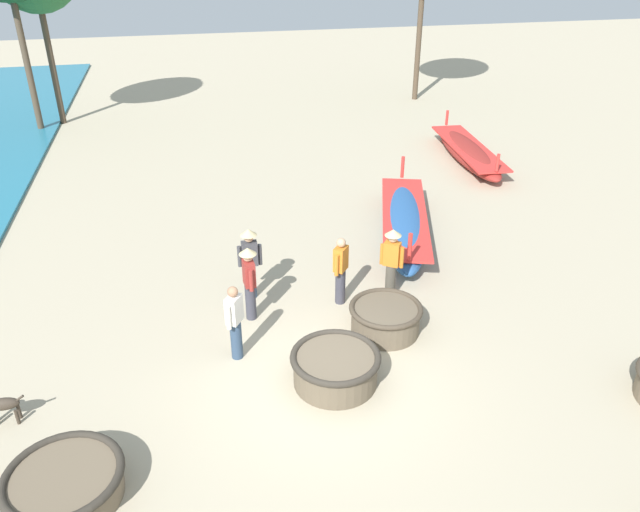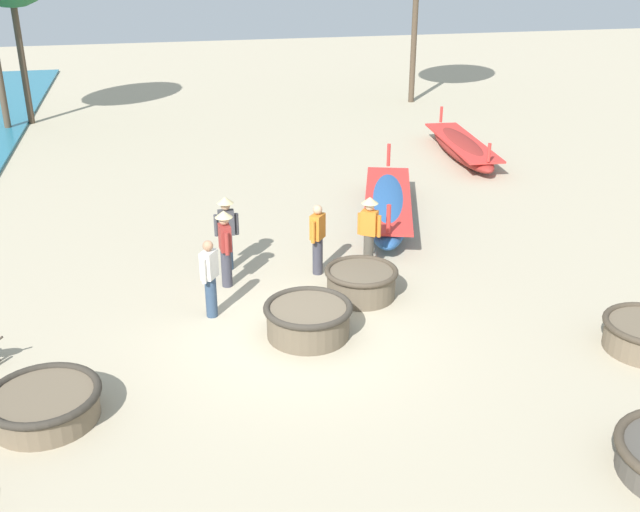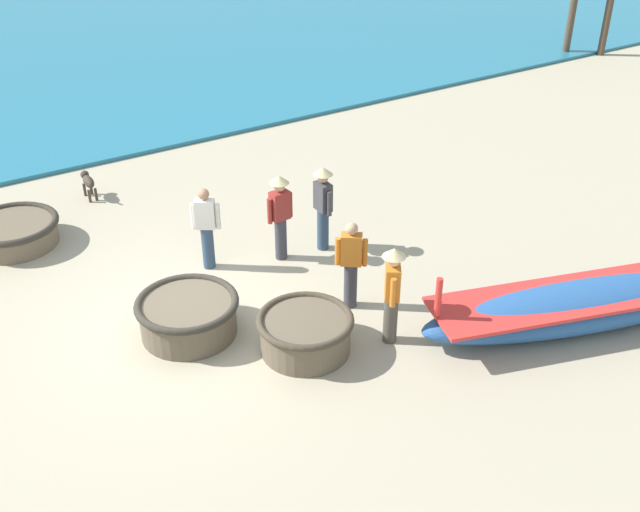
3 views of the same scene
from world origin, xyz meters
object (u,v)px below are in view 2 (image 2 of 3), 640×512
(coracle_upturned, at_px, (308,319))
(fisherman_crouching, at_px, (210,277))
(fisherman_hauling, at_px, (369,229))
(fisherman_standing_left, at_px, (227,228))
(fisherman_by_coracle, at_px, (225,244))
(long_boat_green_hull, at_px, (388,206))
(fisherman_standing_right, at_px, (318,238))
(coracle_nearest, at_px, (361,281))
(long_boat_red_hull, at_px, (462,147))
(coracle_front_right, at_px, (44,404))

(coracle_upturned, relative_size, fisherman_crouching, 1.04)
(fisherman_hauling, relative_size, fisherman_standing_left, 1.00)
(fisherman_by_coracle, bearing_deg, long_boat_green_hull, 34.43)
(coracle_upturned, relative_size, fisherman_by_coracle, 0.98)
(long_boat_green_hull, bearing_deg, fisherman_standing_right, -130.80)
(coracle_nearest, distance_m, long_boat_red_hull, 10.83)
(coracle_front_right, xyz_separation_m, fisherman_standing_left, (3.28, 4.90, 0.68))
(long_boat_green_hull, bearing_deg, coracle_nearest, -113.93)
(coracle_upturned, height_order, long_boat_green_hull, long_boat_green_hull)
(long_boat_red_hull, height_order, fisherman_standing_right, fisherman_standing_right)
(fisherman_standing_right, relative_size, fisherman_standing_left, 0.94)
(coracle_upturned, bearing_deg, coracle_nearest, 44.33)
(coracle_front_right, height_order, coracle_upturned, coracle_upturned)
(coracle_nearest, distance_m, fisherman_crouching, 3.07)
(coracle_upturned, distance_m, long_boat_green_hull, 6.28)
(long_boat_green_hull, xyz_separation_m, long_boat_red_hull, (4.06, 5.01, -0.05))
(coracle_upturned, relative_size, fisherman_standing_left, 0.98)
(fisherman_standing_right, bearing_deg, fisherman_crouching, -148.56)
(coracle_front_right, relative_size, long_boat_red_hull, 0.32)
(coracle_nearest, relative_size, long_boat_red_hull, 0.27)
(long_boat_red_hull, height_order, fisherman_by_coracle, fisherman_by_coracle)
(fisherman_standing_right, bearing_deg, fisherman_by_coracle, -174.24)
(fisherman_by_coracle, bearing_deg, fisherman_standing_right, 5.76)
(coracle_front_right, xyz_separation_m, fisherman_hauling, (6.27, 4.23, 0.68))
(coracle_front_right, distance_m, fisherman_standing_right, 6.70)
(fisherman_standing_right, xyz_separation_m, fisherman_standing_left, (-1.86, 0.64, 0.12))
(long_boat_red_hull, distance_m, fisherman_crouching, 12.88)
(coracle_nearest, distance_m, fisherman_standing_left, 3.19)
(coracle_nearest, distance_m, fisherman_by_coracle, 2.88)
(coracle_upturned, distance_m, long_boat_red_hull, 12.69)
(fisherman_standing_left, bearing_deg, long_boat_green_hull, 26.90)
(long_boat_green_hull, distance_m, fisherman_standing_left, 4.86)
(fisherman_standing_right, bearing_deg, long_boat_green_hull, 49.20)
(coracle_front_right, relative_size, fisherman_by_coracle, 1.04)
(long_boat_red_hull, bearing_deg, fisherman_hauling, -124.37)
(coracle_upturned, distance_m, fisherman_standing_right, 2.74)
(long_boat_red_hull, relative_size, fisherman_standing_left, 3.26)
(coracle_nearest, xyz_separation_m, long_boat_red_hull, (5.87, 9.09, -0.01))
(long_boat_red_hull, xyz_separation_m, fisherman_hauling, (-5.37, -7.86, 0.63))
(fisherman_standing_left, bearing_deg, coracle_upturned, -70.85)
(long_boat_green_hull, xyz_separation_m, fisherman_standing_left, (-4.30, -2.18, 0.58))
(coracle_front_right, xyz_separation_m, coracle_upturned, (4.41, 1.66, 0.06))
(coracle_front_right, distance_m, coracle_upturned, 4.71)
(long_boat_red_hull, xyz_separation_m, fisherman_by_coracle, (-8.47, -8.03, 0.63))
(coracle_front_right, xyz_separation_m, fisherman_crouching, (2.75, 2.79, 0.56))
(coracle_front_right, distance_m, fisherman_by_coracle, 5.19)
(long_boat_green_hull, relative_size, fisherman_crouching, 3.56)
(coracle_front_right, xyz_separation_m, coracle_nearest, (5.77, 2.99, 0.05))
(coracle_front_right, distance_m, coracle_nearest, 6.50)
(coracle_nearest, xyz_separation_m, fisherman_standing_right, (-0.63, 1.26, 0.51))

